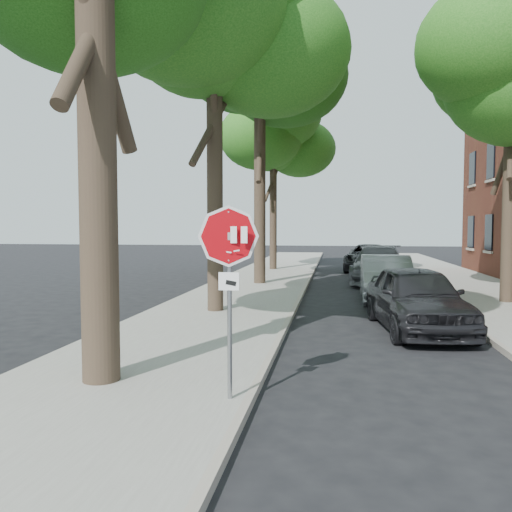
{
  "coord_description": "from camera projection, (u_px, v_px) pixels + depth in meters",
  "views": [
    {
      "loc": [
        0.69,
        -6.5,
        2.44
      ],
      "look_at": [
        -0.37,
        0.15,
        2.05
      ],
      "focal_mm": 35.0,
      "sensor_mm": 36.0,
      "label": 1
    }
  ],
  "objects": [
    {
      "name": "curb_right",
      "position": [
        426.0,
        293.0,
        17.87
      ],
      "size": [
        0.12,
        55.0,
        0.13
      ],
      "primitive_type": "cube",
      "color": "#9E9384",
      "rests_on": "ground"
    },
    {
      "name": "sidewalk_left",
      "position": [
        249.0,
        290.0,
        18.87
      ],
      "size": [
        4.0,
        55.0,
        0.12
      ],
      "primitive_type": "cube",
      "color": "gray",
      "rests_on": "ground"
    },
    {
      "name": "sidewalk_right",
      "position": [
        487.0,
        295.0,
        17.55
      ],
      "size": [
        4.0,
        55.0,
        0.12
      ],
      "primitive_type": "cube",
      "color": "gray",
      "rests_on": "ground"
    },
    {
      "name": "ground",
      "position": [
        281.0,
        410.0,
        6.65
      ],
      "size": [
        120.0,
        120.0,
        0.0
      ],
      "primitive_type": "plane",
      "color": "black",
      "rests_on": "ground"
    },
    {
      "name": "car_b",
      "position": [
        386.0,
        278.0,
        16.53
      ],
      "size": [
        1.69,
        4.58,
        1.5
      ],
      "primitive_type": "imported",
      "rotation": [
        0.0,
        0.0,
        -0.02
      ],
      "color": "gray",
      "rests_on": "ground"
    },
    {
      "name": "curb_left",
      "position": [
        303.0,
        291.0,
        18.55
      ],
      "size": [
        0.12,
        55.0,
        0.13
      ],
      "primitive_type": "cube",
      "color": "#9E9384",
      "rests_on": "ground"
    },
    {
      "name": "tree_far",
      "position": [
        273.0,
        141.0,
        27.48
      ],
      "size": [
        5.29,
        4.91,
        9.33
      ],
      "color": "black",
      "rests_on": "sidewalk_left"
    },
    {
      "name": "tree_mid_a",
      "position": [
        214.0,
        38.0,
        13.64
      ],
      "size": [
        5.59,
        5.19,
        9.84
      ],
      "color": "black",
      "rests_on": "sidewalk_left"
    },
    {
      "name": "stop_sign",
      "position": [
        229.0,
        264.0,
        6.62
      ],
      "size": [
        0.76,
        0.34,
        2.61
      ],
      "color": "gray",
      "rests_on": "sidewalk_left"
    },
    {
      "name": "car_d",
      "position": [
        369.0,
        258.0,
        27.49
      ],
      "size": [
        3.05,
        5.62,
        1.5
      ],
      "primitive_type": "imported",
      "rotation": [
        0.0,
        0.0,
        -0.11
      ],
      "color": "black",
      "rests_on": "ground"
    },
    {
      "name": "car_a",
      "position": [
        416.0,
        298.0,
        11.73
      ],
      "size": [
        2.32,
        4.7,
        1.54
      ],
      "primitive_type": "imported",
      "rotation": [
        0.0,
        0.0,
        0.11
      ],
      "color": "black",
      "rests_on": "ground"
    },
    {
      "name": "car_c",
      "position": [
        379.0,
        265.0,
        21.78
      ],
      "size": [
        2.87,
        5.8,
        1.62
      ],
      "primitive_type": "imported",
      "rotation": [
        0.0,
        0.0,
        -0.11
      ],
      "color": "#48494D",
      "rests_on": "ground"
    },
    {
      "name": "tree_mid_b",
      "position": [
        260.0,
        92.0,
        20.5
      ],
      "size": [
        5.88,
        5.46,
        10.36
      ],
      "color": "black",
      "rests_on": "sidewalk_left"
    },
    {
      "name": "tree_right",
      "position": [
        511.0,
        71.0,
        15.27
      ],
      "size": [
        5.29,
        4.91,
        9.33
      ],
      "color": "black",
      "rests_on": "sidewalk_right"
    }
  ]
}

